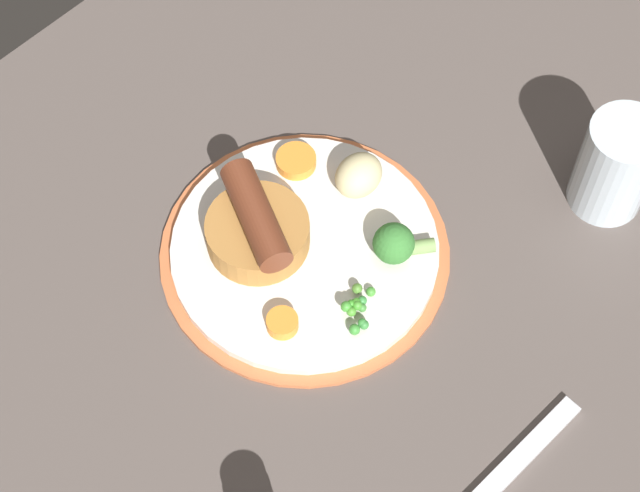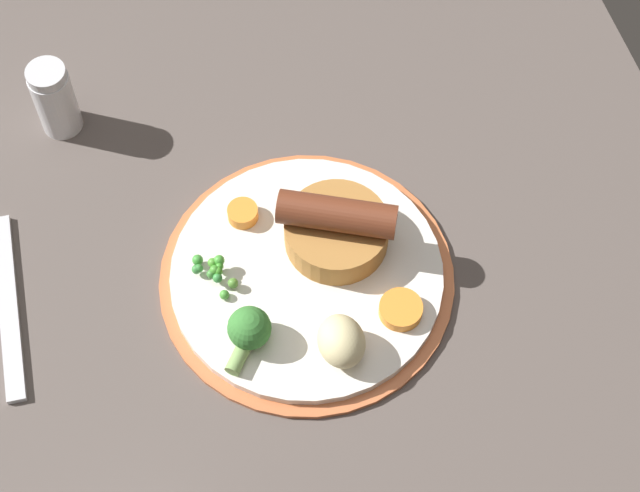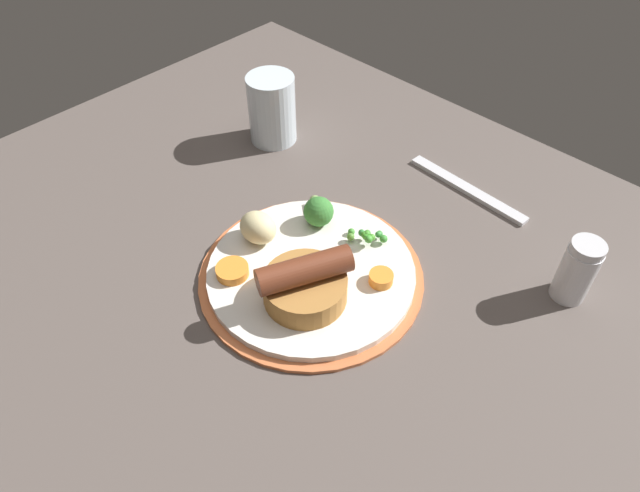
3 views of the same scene
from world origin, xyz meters
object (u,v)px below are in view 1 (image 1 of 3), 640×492
pea_pile (358,307)px  carrot_slice_3 (296,161)px  dinner_plate (305,251)px  broccoli_floret_near (396,244)px  carrot_slice_0 (282,323)px  fork (501,478)px  potato_chunk_1 (359,175)px  drinking_glass (616,166)px  sausage_pudding (254,231)px

pea_pile → carrot_slice_3: (7.45, 14.42, -0.44)cm
dinner_plate → broccoli_floret_near: bearing=-52.0°
broccoli_floret_near → carrot_slice_0: bearing=27.2°
carrot_slice_0 → fork: carrot_slice_0 is taller
potato_chunk_1 → drinking_glass: size_ratio=0.47×
broccoli_floret_near → carrot_slice_0: broccoli_floret_near is taller
potato_chunk_1 → carrot_slice_0: (-14.80, -4.83, -1.25)cm
sausage_pudding → fork: 29.07cm
carrot_slice_3 → broccoli_floret_near: bearing=-94.3°
dinner_plate → sausage_pudding: 5.32cm
pea_pile → carrot_slice_3: pea_pile is taller
drinking_glass → carrot_slice_0: bearing=158.7°
pea_pile → carrot_slice_0: bearing=144.6°
pea_pile → sausage_pudding: bearing=95.8°
potato_chunk_1 → drinking_glass: (15.39, -16.58, 1.70)cm
broccoli_floret_near → carrot_slice_0: 12.04cm
sausage_pudding → fork: (-1.51, -28.83, -3.37)cm
carrot_slice_3 → drinking_glass: size_ratio=0.37×
broccoli_floret_near → fork: bearing=102.6°
broccoli_floret_near → carrot_slice_3: broccoli_floret_near is taller
sausage_pudding → fork: bearing=-158.0°
carrot_slice_0 → carrot_slice_3: carrot_slice_0 is taller
dinner_plate → drinking_glass: size_ratio=2.59×
dinner_plate → pea_pile: pea_pile is taller
drinking_glass → potato_chunk_1: bearing=132.9°
sausage_pudding → potato_chunk_1: bearing=-78.3°
drinking_glass → carrot_slice_3: bearing=127.9°
sausage_pudding → carrot_slice_3: sausage_pudding is taller
potato_chunk_1 → carrot_slice_0: 15.62cm
carrot_slice_3 → dinner_plate: bearing=-131.3°
broccoli_floret_near → carrot_slice_3: size_ratio=1.38×
pea_pile → fork: bearing=-98.5°
carrot_slice_3 → drinking_glass: bearing=-52.1°
carrot_slice_0 → potato_chunk_1: bearing=18.1°
pea_pile → carrot_slice_0: pea_pile is taller
potato_chunk_1 → carrot_slice_0: bearing=-161.9°
sausage_pudding → drinking_glass: (26.03, -19.10, 1.31)cm
pea_pile → drinking_glass: (24.90, -7.99, 2.58)cm
broccoli_floret_near → fork: size_ratio=0.29×
broccoli_floret_near → drinking_glass: drinking_glass is taller
carrot_slice_0 → sausage_pudding: bearing=60.5°
broccoli_floret_near → potato_chunk_1: (3.02, 7.07, 0.13)cm
dinner_plate → drinking_glass: bearing=-34.1°
carrot_slice_3 → sausage_pudding: bearing=-158.9°
broccoli_floret_near → carrot_slice_3: (0.97, 12.89, -1.19)cm
dinner_plate → potato_chunk_1: size_ratio=5.50×
pea_pile → carrot_slice_3: 16.24cm
broccoli_floret_near → fork: 21.49cm
broccoli_floret_near → fork: broccoli_floret_near is taller
sausage_pudding → carrot_slice_0: 8.60cm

